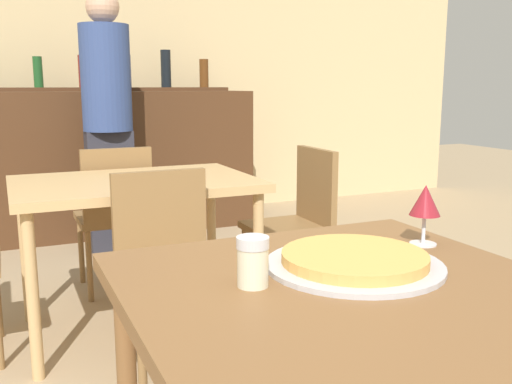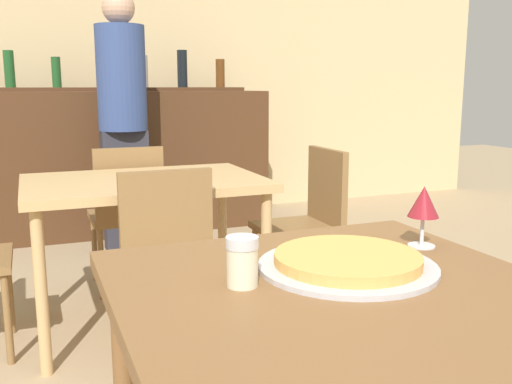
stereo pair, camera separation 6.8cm
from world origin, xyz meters
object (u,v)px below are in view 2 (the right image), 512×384
object	(u,v)px
person_standing	(123,113)
chair_far_side_back	(127,208)
chair_far_side_front	(174,263)
pizza_tray	(347,262)
cheese_shaker	(242,261)
wine_glass	(424,204)
chair_far_side_right	(309,215)

from	to	relation	value
person_standing	chair_far_side_back	bearing A→B (deg)	-98.55
chair_far_side_front	pizza_tray	xyz separation A→B (m)	(0.15, -1.05, 0.30)
chair_far_side_back	person_standing	size ratio (longest dim) A/B	0.47
chair_far_side_front	pizza_tray	distance (m)	1.10
cheese_shaker	wine_glass	bearing A→B (deg)	11.05
wine_glass	cheese_shaker	bearing A→B (deg)	-168.95
pizza_tray	person_standing	xyz separation A→B (m)	(-0.02, 3.03, 0.21)
chair_far_side_right	cheese_shaker	world-z (taller)	cheese_shaker
chair_far_side_back	cheese_shaker	xyz separation A→B (m)	(-0.11, -2.17, 0.33)
wine_glass	chair_far_side_back	bearing A→B (deg)	101.69
person_standing	wine_glass	distance (m)	2.96
chair_far_side_front	wine_glass	distance (m)	1.12
cheese_shaker	wine_glass	size ratio (longest dim) A/B	0.66
chair_far_side_back	person_standing	world-z (taller)	person_standing
chair_far_side_front	cheese_shaker	world-z (taller)	cheese_shaker
cheese_shaker	wine_glass	world-z (taller)	wine_glass
cheese_shaker	person_standing	distance (m)	3.06
chair_far_side_back	pizza_tray	xyz separation A→B (m)	(0.15, -2.16, 0.30)
pizza_tray	cheese_shaker	bearing A→B (deg)	-176.54
chair_far_side_front	chair_far_side_back	distance (m)	1.11
chair_far_side_back	pizza_tray	world-z (taller)	chair_far_side_back
chair_far_side_front	person_standing	world-z (taller)	person_standing
cheese_shaker	chair_far_side_front	bearing A→B (deg)	84.29
chair_far_side_back	person_standing	xyz separation A→B (m)	(0.13, 0.88, 0.50)
chair_far_side_right	wine_glass	size ratio (longest dim) A/B	5.33
chair_far_side_front	chair_far_side_right	size ratio (longest dim) A/B	1.00
pizza_tray	cheese_shaker	world-z (taller)	cheese_shaker
chair_far_side_right	wine_glass	bearing A→B (deg)	-16.68
chair_far_side_front	chair_far_side_back	bearing A→B (deg)	90.00
person_standing	wine_glass	world-z (taller)	person_standing
chair_far_side_back	cheese_shaker	bearing A→B (deg)	87.20
pizza_tray	person_standing	world-z (taller)	person_standing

